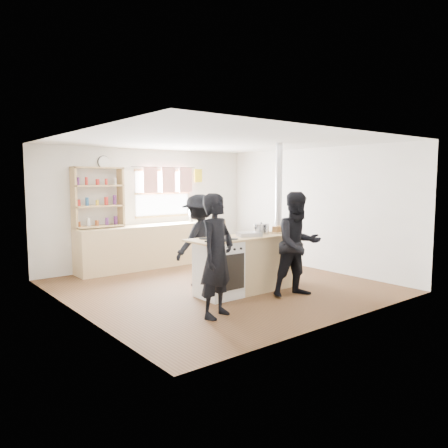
{
  "coord_description": "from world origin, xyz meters",
  "views": [
    {
      "loc": [
        -4.6,
        -5.9,
        1.88
      ],
      "look_at": [
        0.02,
        -0.1,
        1.1
      ],
      "focal_mm": 35.0,
      "sensor_mm": 36.0,
      "label": 1
    }
  ],
  "objects_px": {
    "thermos": "(191,215)",
    "stockpot_stove": "(218,232)",
    "flue_heater": "(278,246)",
    "person_near_left": "(217,256)",
    "person_far": "(200,240)",
    "stockpot_counter": "(261,229)",
    "person_near_right": "(298,244)",
    "roast_tray": "(249,234)",
    "skillet_greens": "(219,239)",
    "cooking_island": "(247,264)",
    "bread_board": "(278,230)"
  },
  "relations": [
    {
      "from": "thermos",
      "to": "stockpot_stove",
      "type": "distance_m",
      "value": 2.85
    },
    {
      "from": "flue_heater",
      "to": "person_near_left",
      "type": "bearing_deg",
      "value": -156.8
    },
    {
      "from": "person_far",
      "to": "stockpot_counter",
      "type": "bearing_deg",
      "value": 119.56
    },
    {
      "from": "thermos",
      "to": "person_near_right",
      "type": "height_order",
      "value": "person_near_right"
    },
    {
      "from": "person_far",
      "to": "thermos",
      "type": "bearing_deg",
      "value": -133.27
    },
    {
      "from": "person_near_left",
      "to": "roast_tray",
      "type": "bearing_deg",
      "value": 10.7
    },
    {
      "from": "person_near_left",
      "to": "person_far",
      "type": "relative_size",
      "value": 1.05
    },
    {
      "from": "person_far",
      "to": "skillet_greens",
      "type": "bearing_deg",
      "value": 58.11
    },
    {
      "from": "flue_heater",
      "to": "person_near_left",
      "type": "xyz_separation_m",
      "value": [
        -2.08,
        -0.89,
        0.19
      ]
    },
    {
      "from": "flue_heater",
      "to": "person_near_right",
      "type": "xyz_separation_m",
      "value": [
        -0.43,
        -0.86,
        0.18
      ]
    },
    {
      "from": "person_near_right",
      "to": "skillet_greens",
      "type": "bearing_deg",
      "value": 169.24
    },
    {
      "from": "cooking_island",
      "to": "person_far",
      "type": "bearing_deg",
      "value": 113.62
    },
    {
      "from": "stockpot_stove",
      "to": "person_near_right",
      "type": "xyz_separation_m",
      "value": [
        0.89,
        -0.93,
        -0.18
      ]
    },
    {
      "from": "cooking_island",
      "to": "person_near_right",
      "type": "height_order",
      "value": "person_near_right"
    },
    {
      "from": "person_near_right",
      "to": "person_far",
      "type": "bearing_deg",
      "value": 132.22
    },
    {
      "from": "roast_tray",
      "to": "bread_board",
      "type": "height_order",
      "value": "bread_board"
    },
    {
      "from": "thermos",
      "to": "roast_tray",
      "type": "bearing_deg",
      "value": -105.27
    },
    {
      "from": "bread_board",
      "to": "person_near_left",
      "type": "bearing_deg",
      "value": -159.43
    },
    {
      "from": "bread_board",
      "to": "person_near_right",
      "type": "height_order",
      "value": "person_near_right"
    },
    {
      "from": "flue_heater",
      "to": "person_near_right",
      "type": "bearing_deg",
      "value": -116.56
    },
    {
      "from": "stockpot_counter",
      "to": "stockpot_stove",
      "type": "bearing_deg",
      "value": 168.7
    },
    {
      "from": "person_near_right",
      "to": "flue_heater",
      "type": "bearing_deg",
      "value": 78.32
    },
    {
      "from": "skillet_greens",
      "to": "stockpot_stove",
      "type": "height_order",
      "value": "stockpot_stove"
    },
    {
      "from": "flue_heater",
      "to": "person_far",
      "type": "distance_m",
      "value": 1.43
    },
    {
      "from": "flue_heater",
      "to": "skillet_greens",
      "type": "bearing_deg",
      "value": -169.07
    },
    {
      "from": "stockpot_stove",
      "to": "person_far",
      "type": "relative_size",
      "value": 0.15
    },
    {
      "from": "cooking_island",
      "to": "roast_tray",
      "type": "xyz_separation_m",
      "value": [
        0.0,
        -0.05,
        0.5
      ]
    },
    {
      "from": "thermos",
      "to": "person_far",
      "type": "relative_size",
      "value": 0.2
    },
    {
      "from": "stockpot_counter",
      "to": "person_far",
      "type": "bearing_deg",
      "value": 132.34
    },
    {
      "from": "cooking_island",
      "to": "stockpot_counter",
      "type": "distance_m",
      "value": 0.66
    },
    {
      "from": "stockpot_counter",
      "to": "person_near_left",
      "type": "distance_m",
      "value": 1.77
    },
    {
      "from": "stockpot_counter",
      "to": "person_near_right",
      "type": "distance_m",
      "value": 0.79
    },
    {
      "from": "thermos",
      "to": "cooking_island",
      "type": "xyz_separation_m",
      "value": [
        -0.77,
        -2.77,
        -0.59
      ]
    },
    {
      "from": "thermos",
      "to": "roast_tray",
      "type": "relative_size",
      "value": 0.72
    },
    {
      "from": "cooking_island",
      "to": "bread_board",
      "type": "distance_m",
      "value": 0.86
    },
    {
      "from": "stockpot_stove",
      "to": "bread_board",
      "type": "xyz_separation_m",
      "value": [
        1.14,
        -0.25,
        -0.03
      ]
    },
    {
      "from": "stockpot_counter",
      "to": "cooking_island",
      "type": "bearing_deg",
      "value": -173.9
    },
    {
      "from": "bread_board",
      "to": "person_far",
      "type": "bearing_deg",
      "value": 140.11
    },
    {
      "from": "person_near_right",
      "to": "person_far",
      "type": "relative_size",
      "value": 1.04
    },
    {
      "from": "thermos",
      "to": "stockpot_stove",
      "type": "height_order",
      "value": "thermos"
    },
    {
      "from": "flue_heater",
      "to": "person_far",
      "type": "bearing_deg",
      "value": 150.51
    },
    {
      "from": "skillet_greens",
      "to": "flue_heater",
      "type": "xyz_separation_m",
      "value": [
        1.59,
        0.31,
        -0.31
      ]
    },
    {
      "from": "thermos",
      "to": "person_near_left",
      "type": "bearing_deg",
      "value": -119.32
    },
    {
      "from": "thermos",
      "to": "bread_board",
      "type": "height_order",
      "value": "thermos"
    },
    {
      "from": "thermos",
      "to": "person_near_right",
      "type": "bearing_deg",
      "value": -95.39
    },
    {
      "from": "bread_board",
      "to": "flue_heater",
      "type": "bearing_deg",
      "value": 44.32
    },
    {
      "from": "bread_board",
      "to": "flue_heater",
      "type": "distance_m",
      "value": 0.42
    },
    {
      "from": "thermos",
      "to": "roast_tray",
      "type": "distance_m",
      "value": 2.93
    },
    {
      "from": "thermos",
      "to": "stockpot_counter",
      "type": "bearing_deg",
      "value": -98.55
    },
    {
      "from": "skillet_greens",
      "to": "bread_board",
      "type": "bearing_deg",
      "value": 5.14
    }
  ]
}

